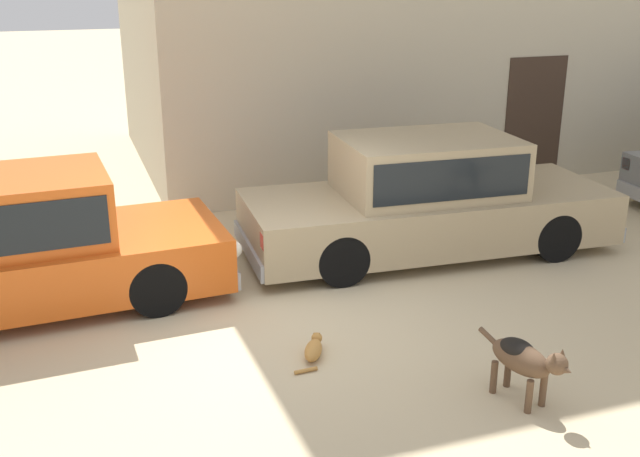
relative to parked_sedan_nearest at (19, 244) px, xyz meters
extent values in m
plane|color=#CCB78E|center=(2.55, -1.27, -0.72)|extent=(80.00, 80.00, 0.00)
cube|color=#D15619|center=(0.01, 0.00, -0.27)|extent=(4.34, 1.92, 0.60)
cube|color=#D15619|center=(-0.03, 0.00, 0.39)|extent=(2.03, 1.56, 0.72)
cube|color=black|center=(-0.03, 0.00, 0.40)|extent=(1.88, 1.58, 0.50)
cube|color=#999BA0|center=(2.12, 0.11, -0.46)|extent=(0.21, 1.67, 0.20)
sphere|color=silver|center=(2.12, 0.78, -0.13)|extent=(0.20, 0.20, 0.20)
sphere|color=silver|center=(2.19, -0.56, -0.13)|extent=(0.20, 0.20, 0.20)
cylinder|color=black|center=(1.25, 0.82, -0.41)|extent=(0.62, 0.23, 0.61)
cylinder|color=black|center=(1.33, -0.68, -0.41)|extent=(0.62, 0.23, 0.61)
cube|color=tan|center=(4.89, 0.10, -0.25)|extent=(4.75, 1.97, 0.64)
cube|color=tan|center=(4.84, 0.10, 0.42)|extent=(2.22, 1.60, 0.71)
cube|color=black|center=(4.84, 0.10, 0.43)|extent=(2.05, 1.62, 0.50)
cube|color=#999BA0|center=(7.20, -0.02, -0.46)|extent=(0.21, 1.71, 0.20)
cube|color=#999BA0|center=(2.58, 0.22, -0.46)|extent=(0.21, 1.71, 0.20)
sphere|color=silver|center=(7.26, 0.67, -0.11)|extent=(0.20, 0.20, 0.20)
sphere|color=silver|center=(7.19, -0.71, -0.11)|extent=(0.20, 0.20, 0.20)
cube|color=red|center=(2.61, 0.97, -0.09)|extent=(0.05, 0.18, 0.18)
cube|color=red|center=(2.54, -0.53, -0.09)|extent=(0.05, 0.18, 0.18)
cylinder|color=black|center=(6.32, 0.80, -0.41)|extent=(0.63, 0.23, 0.62)
cylinder|color=black|center=(6.24, -0.74, -0.41)|extent=(0.63, 0.23, 0.62)
cylinder|color=black|center=(3.53, 0.94, -0.41)|extent=(0.63, 0.23, 0.62)
cylinder|color=black|center=(3.45, -0.60, -0.41)|extent=(0.63, 0.23, 0.62)
cube|color=red|center=(8.71, 0.95, -0.08)|extent=(0.05, 0.18, 0.18)
cube|color=#38281E|center=(8.09, 2.57, 0.33)|extent=(1.10, 0.02, 2.10)
cylinder|color=brown|center=(4.14, -3.52, -0.57)|extent=(0.06, 0.06, 0.30)
cylinder|color=brown|center=(3.97, -3.57, -0.57)|extent=(0.06, 0.06, 0.30)
cylinder|color=brown|center=(4.04, -3.15, -0.57)|extent=(0.06, 0.06, 0.30)
cylinder|color=brown|center=(3.86, -3.21, -0.57)|extent=(0.06, 0.06, 0.30)
ellipsoid|color=brown|center=(4.00, -3.36, -0.33)|extent=(0.40, 0.63, 0.27)
ellipsoid|color=black|center=(3.99, -3.32, -0.25)|extent=(0.31, 0.37, 0.15)
sphere|color=brown|center=(4.10, -3.71, -0.22)|extent=(0.18, 0.18, 0.18)
cone|color=brown|center=(4.13, -3.80, -0.23)|extent=(0.12, 0.12, 0.10)
cone|color=brown|center=(4.16, -3.69, -0.14)|extent=(0.08, 0.08, 0.08)
cone|color=brown|center=(4.05, -3.72, -0.14)|extent=(0.08, 0.08, 0.08)
cylinder|color=brown|center=(3.90, -3.01, -0.28)|extent=(0.11, 0.22, 0.12)
ellipsoid|color=#B77F3D|center=(2.58, -2.12, -0.64)|extent=(0.31, 0.39, 0.16)
sphere|color=#B77F3D|center=(2.68, -1.93, -0.62)|extent=(0.11, 0.11, 0.11)
cone|color=#B77F3D|center=(2.66, -1.92, -0.58)|extent=(0.05, 0.05, 0.04)
cone|color=#B77F3D|center=(2.71, -1.94, -0.58)|extent=(0.05, 0.05, 0.04)
cylinder|color=#B77F3D|center=(2.43, -2.36, -0.70)|extent=(0.22, 0.05, 0.04)
camera|label=1|loc=(0.58, -8.09, 2.79)|focal=42.14mm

